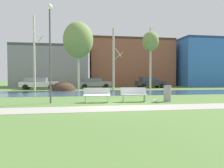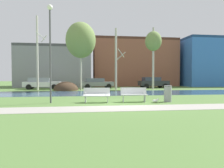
# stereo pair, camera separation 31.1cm
# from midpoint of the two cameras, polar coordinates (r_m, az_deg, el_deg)

# --- Properties ---
(ground_plane) EXTENTS (120.00, 120.00, 0.00)m
(ground_plane) POSITION_cam_midpoint_polar(r_m,az_deg,el_deg) (21.29, -3.68, -2.14)
(ground_plane) COLOR #517538
(paved_path_strip) EXTENTS (60.00, 1.82, 0.01)m
(paved_path_strip) POSITION_cam_midpoint_polar(r_m,az_deg,el_deg) (9.85, 2.51, -6.84)
(paved_path_strip) COLOR #9E998E
(paved_path_strip) RESTS_ON ground
(river_band) EXTENTS (80.00, 6.08, 0.01)m
(river_band) POSITION_cam_midpoint_polar(r_m,az_deg,el_deg) (19.30, -3.14, -2.54)
(river_band) COLOR #33516B
(river_band) RESTS_ON ground
(soil_mound) EXTENTS (2.84, 2.89, 2.03)m
(soil_mound) POSITION_cam_midpoint_polar(r_m,az_deg,el_deg) (23.86, -13.94, -1.75)
(soil_mound) COLOR #423021
(soil_mound) RESTS_ON ground
(bench_left) EXTENTS (1.65, 0.73, 0.87)m
(bench_left) POSITION_cam_midpoint_polar(r_m,az_deg,el_deg) (12.07, -5.08, -3.00)
(bench_left) COLOR silver
(bench_left) RESTS_ON ground
(bench_right) EXTENTS (1.65, 0.73, 0.87)m
(bench_right) POSITION_cam_midpoint_polar(r_m,az_deg,el_deg) (12.43, 5.47, -2.86)
(bench_right) COLOR silver
(bench_right) RESTS_ON ground
(trash_bin) EXTENTS (0.48, 0.48, 1.00)m
(trash_bin) POSITION_cam_midpoint_polar(r_m,az_deg,el_deg) (12.86, 14.72, -2.55)
(trash_bin) COLOR gray
(trash_bin) RESTS_ON ground
(seagull) EXTENTS (0.43, 0.16, 0.26)m
(seagull) POSITION_cam_midpoint_polar(r_m,az_deg,el_deg) (12.17, 11.50, -4.60)
(seagull) COLOR white
(seagull) RESTS_ON ground
(streetlamp) EXTENTS (0.32, 0.32, 5.70)m
(streetlamp) POSITION_cam_midpoint_polar(r_m,az_deg,el_deg) (12.42, -17.84, 12.33)
(streetlamp) COLOR #4C4C51
(streetlamp) RESTS_ON ground
(birch_far_left) EXTENTS (1.25, 2.09, 8.60)m
(birch_far_left) POSITION_cam_midpoint_polar(r_m,az_deg,el_deg) (25.10, -21.40, 8.35)
(birch_far_left) COLOR beige
(birch_far_left) RESTS_ON ground
(birch_left) EXTENTS (3.48, 3.48, 7.92)m
(birch_left) POSITION_cam_midpoint_polar(r_m,az_deg,el_deg) (24.30, -9.91, 12.12)
(birch_left) COLOR #BCB7A8
(birch_left) RESTS_ON ground
(birch_center_left) EXTENTS (1.27, 2.12, 7.34)m
(birch_center_left) POSITION_cam_midpoint_polar(r_m,az_deg,el_deg) (24.24, 0.12, 7.10)
(birch_center_left) COLOR #BCB7A8
(birch_center_left) RESTS_ON ground
(birch_center) EXTENTS (2.03, 2.03, 7.67)m
(birch_center) POSITION_cam_midpoint_polar(r_m,az_deg,el_deg) (26.08, 10.49, 11.56)
(birch_center) COLOR #BCB7A8
(birch_center) RESTS_ON ground
(parked_van_nearest_white) EXTENTS (4.59, 2.29, 1.45)m
(parked_van_nearest_white) POSITION_cam_midpoint_polar(r_m,az_deg,el_deg) (26.92, -20.34, 0.24)
(parked_van_nearest_white) COLOR silver
(parked_van_nearest_white) RESTS_ON ground
(parked_sedan_second_grey) EXTENTS (4.34, 2.21, 1.37)m
(parked_sedan_second_grey) POSITION_cam_midpoint_polar(r_m,az_deg,el_deg) (27.28, -5.42, 0.30)
(parked_sedan_second_grey) COLOR slate
(parked_sedan_second_grey) RESTS_ON ground
(parked_hatch_third_dark) EXTENTS (4.17, 2.10, 1.52)m
(parked_hatch_third_dark) POSITION_cam_midpoint_polar(r_m,az_deg,el_deg) (28.87, 10.37, 0.49)
(parked_hatch_third_dark) COLOR #282B30
(parked_hatch_third_dark) RESTS_ON ground
(building_grey_warehouse) EXTENTS (11.13, 8.87, 6.38)m
(building_grey_warehouse) POSITION_cam_midpoint_polar(r_m,az_deg,el_deg) (34.75, -16.55, 4.62)
(building_grey_warehouse) COLOR gray
(building_grey_warehouse) RESTS_ON ground
(building_brick_low) EXTENTS (14.03, 6.06, 8.00)m
(building_brick_low) POSITION_cam_midpoint_polar(r_m,az_deg,el_deg) (35.65, 5.02, 5.93)
(building_brick_low) COLOR brown
(building_brick_low) RESTS_ON ground
(building_blue_store) EXTENTS (15.00, 9.62, 8.06)m
(building_blue_store) POSITION_cam_midpoint_polar(r_m,az_deg,el_deg) (41.57, 26.28, 5.21)
(building_blue_store) COLOR #3870C6
(building_blue_store) RESTS_ON ground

